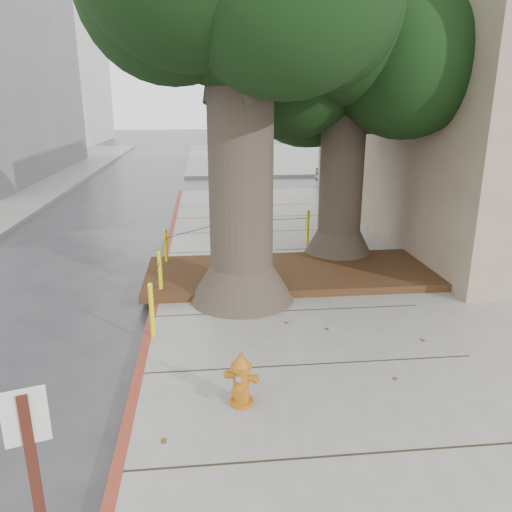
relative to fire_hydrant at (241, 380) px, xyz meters
The scene contains 13 objects.
ground 1.19m from the fire_hydrant, 56.75° to the left, with size 140.00×140.00×0.00m, color #28282B.
sidewalk_far 31.60m from the fire_hydrant, 77.96° to the left, with size 16.00×20.00×0.15m, color slate.
curb_red 3.71m from the fire_hydrant, 112.50° to the left, with size 0.14×26.00×0.16m, color maroon.
planter_bed 5.04m from the fire_hydrant, 72.75° to the left, with size 6.40×2.60×0.16m, color black.
building_far_white 49.25m from the fire_hydrant, 109.67° to the left, with size 12.00×18.00×15.00m, color silver.
building_side_white 31.86m from the fire_hydrant, 58.34° to the left, with size 10.00×10.00×9.00m, color silver.
building_side_grey 40.29m from the fire_hydrant, 55.53° to the left, with size 12.00×14.00×12.00m, color slate.
tree_near 6.17m from the fire_hydrant, 80.57° to the left, with size 4.50×3.80×7.68m.
tree_far 8.34m from the fire_hydrant, 62.59° to the left, with size 4.50×3.80×7.17m.
bollard_ring 5.29m from the fire_hydrant, 92.99° to the left, with size 3.79×5.39×0.95m.
fire_hydrant is the anchor object (origin of this frame).
car_silver 19.35m from the fire_hydrant, 69.53° to the left, with size 1.39×3.46×1.18m, color #B0B0B5.
car_red 21.48m from the fire_hydrant, 62.29° to the left, with size 1.19×3.41×1.12m, color maroon.
Camera 1 is at (-0.99, -6.47, 3.88)m, focal length 35.00 mm.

